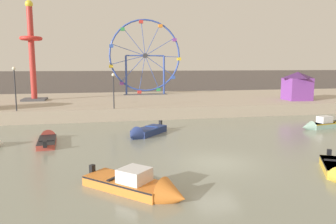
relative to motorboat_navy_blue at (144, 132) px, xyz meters
The scene contains 13 objects.
ground_plane 8.69m from the motorboat_navy_blue, 68.87° to the right, with size 240.00×240.00×0.00m, color gray.
quay_promenade 17.62m from the motorboat_navy_blue, 79.76° to the left, with size 110.00×20.44×1.26m, color tan.
distant_town_skyline 42.29m from the motorboat_navy_blue, 85.75° to the left, with size 140.00×3.00×4.40m, color #564C47.
motorboat_navy_blue is the anchor object (origin of this frame).
motorboat_orange_hull 11.83m from the motorboat_navy_blue, 98.03° to the right, with size 4.71×4.66×1.56m.
motorboat_seafoam 16.12m from the motorboat_navy_blue, ahead, with size 5.34×1.99×1.32m.
motorboat_mustard_yellow 14.09m from the motorboat_navy_blue, 53.52° to the right, with size 2.77×3.81×1.05m.
motorboat_faded_red 7.27m from the motorboat_navy_blue, behind, with size 1.54×4.82×1.10m.
ferris_wheel_blue_frame 23.67m from the motorboat_navy_blue, 81.70° to the left, with size 10.62×1.20×10.94m.
drop_tower_red_tower 21.85m from the motorboat_navy_blue, 122.97° to the left, with size 2.80×2.80×12.02m.
carnival_booth_purple_stall 23.83m from the motorboat_navy_blue, 28.18° to the left, with size 3.37×3.30×3.52m.
promenade_lamp_near 14.17m from the motorboat_navy_blue, 145.11° to the left, with size 0.32×0.32×4.20m.
promenade_lamp_far 8.50m from the motorboat_navy_blue, 104.91° to the left, with size 0.32×0.32×3.56m.
Camera 1 is at (-6.53, -17.25, 5.63)m, focal length 34.80 mm.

